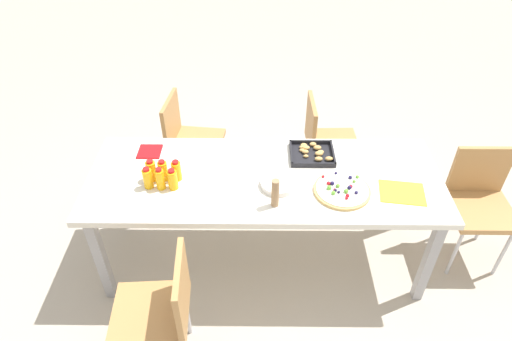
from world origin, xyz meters
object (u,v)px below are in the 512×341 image
object	(u,v)px
chair_end	(480,198)
juice_bottle_5	(176,171)
juice_bottle_3	(151,171)
juice_bottle_2	(173,180)
napkin_stack	(150,151)
plate_stack	(278,184)
juice_bottle_1	(160,179)
juice_bottle_4	(163,171)
fruit_pizza	(342,190)
juice_bottle_0	(148,178)
chair_near_left	(162,308)
party_table	(265,185)
chair_far_left	(188,137)
cardboard_tube	(275,193)
chair_far_right	(324,139)
paper_folder	(402,193)
snack_tray	(313,153)

from	to	relation	value
chair_end	juice_bottle_5	bearing A→B (deg)	3.78
juice_bottle_3	juice_bottle_5	world-z (taller)	juice_bottle_3
juice_bottle_2	napkin_stack	size ratio (longest dim) A/B	0.93
plate_stack	juice_bottle_1	bearing A→B (deg)	-178.03
juice_bottle_3	juice_bottle_4	world-z (taller)	juice_bottle_3
juice_bottle_1	fruit_pizza	bearing A→B (deg)	-1.33
juice_bottle_0	chair_near_left	bearing A→B (deg)	-76.80
chair_near_left	napkin_stack	size ratio (longest dim) A/B	5.53
napkin_stack	fruit_pizza	bearing A→B (deg)	-17.44
chair_near_left	napkin_stack	distance (m)	1.07
party_table	juice_bottle_3	size ratio (longest dim) A/B	15.00
chair_far_left	chair_near_left	size ratio (longest dim) A/B	1.00
juice_bottle_5	cardboard_tube	bearing A→B (deg)	-20.95
juice_bottle_5	chair_far_right	bearing A→B (deg)	38.31
juice_bottle_3	paper_folder	world-z (taller)	juice_bottle_3
chair_near_left	chair_far_right	bearing A→B (deg)	-37.02
chair_near_left	fruit_pizza	bearing A→B (deg)	-61.19
juice_bottle_0	plate_stack	world-z (taller)	juice_bottle_0
juice_bottle_1	plate_stack	xyz separation A→B (m)	(0.70, 0.02, -0.05)
chair_near_left	chair_end	bearing A→B (deg)	-70.00
juice_bottle_2	napkin_stack	xyz separation A→B (m)	(-0.21, 0.35, -0.06)
juice_bottle_1	juice_bottle_2	bearing A→B (deg)	0.66
juice_bottle_1	plate_stack	size ratio (longest dim) A/B	0.69
chair_far_right	juice_bottle_2	xyz separation A→B (m)	(-1.02, -0.88, 0.32)
party_table	juice_bottle_3	bearing A→B (deg)	-177.17
juice_bottle_1	napkin_stack	bearing A→B (deg)	111.49
plate_stack	paper_folder	distance (m)	0.73
juice_bottle_4	juice_bottle_5	distance (m)	0.08
napkin_stack	juice_bottle_0	bearing A→B (deg)	-79.36
juice_bottle_0	juice_bottle_3	bearing A→B (deg)	82.94
juice_bottle_1	napkin_stack	size ratio (longest dim) A/B	0.98
chair_end	cardboard_tube	distance (m)	1.47
juice_bottle_0	juice_bottle_2	size ratio (longest dim) A/B	1.01
snack_tray	napkin_stack	world-z (taller)	snack_tray
juice_bottle_3	cardboard_tube	size ratio (longest dim) A/B	0.80
chair_far_left	napkin_stack	xyz separation A→B (m)	(-0.16, -0.54, 0.26)
party_table	chair_far_right	xyz separation A→B (m)	(0.48, 0.77, -0.19)
fruit_pizza	plate_stack	world-z (taller)	fruit_pizza
chair_far_left	chair_end	xyz separation A→B (m)	(2.04, -0.69, 0.00)
party_table	chair_far_right	size ratio (longest dim) A/B	2.63
chair_end	juice_bottle_5	world-z (taller)	juice_bottle_5
party_table	fruit_pizza	xyz separation A→B (m)	(0.45, -0.14, 0.08)
juice_bottle_4	snack_tray	xyz separation A→B (m)	(0.93, 0.25, -0.05)
chair_far_left	juice_bottle_4	xyz separation A→B (m)	(-0.01, -0.82, 0.32)
juice_bottle_0	chair_end	bearing A→B (deg)	5.34
juice_bottle_0	juice_bottle_1	size ratio (longest dim) A/B	0.96
party_table	juice_bottle_1	xyz separation A→B (m)	(-0.62, -0.11, 0.14)
chair_end	napkin_stack	distance (m)	2.22
party_table	chair_near_left	bearing A→B (deg)	-124.97
party_table	juice_bottle_5	size ratio (longest dim) A/B	15.88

